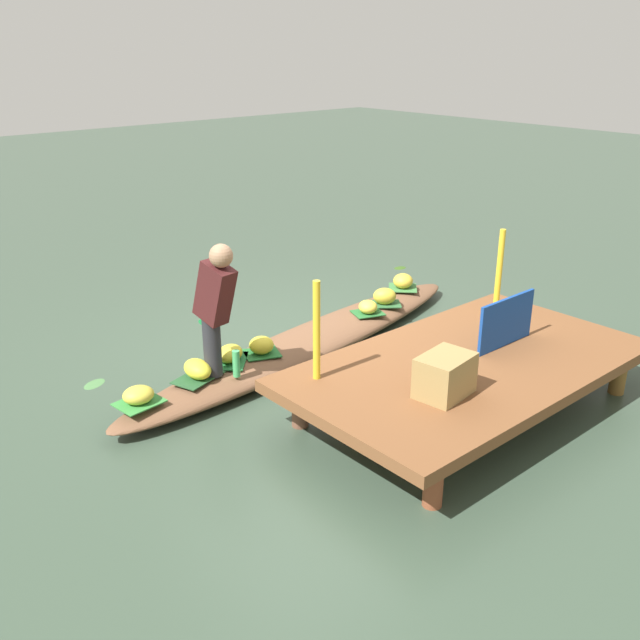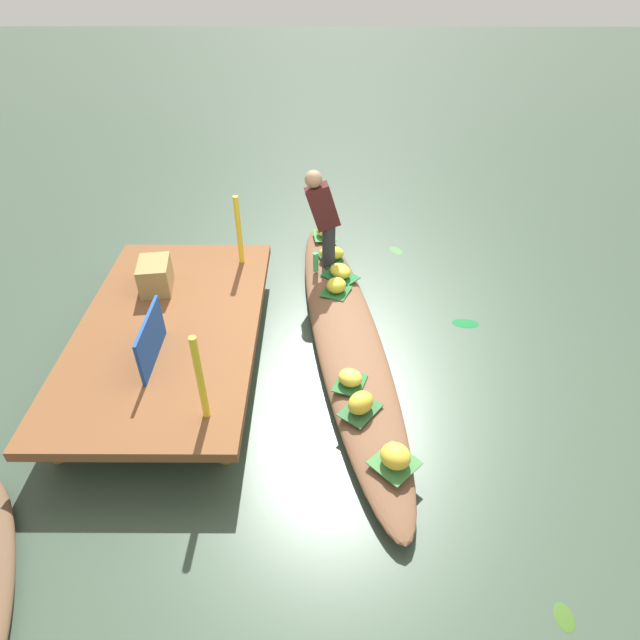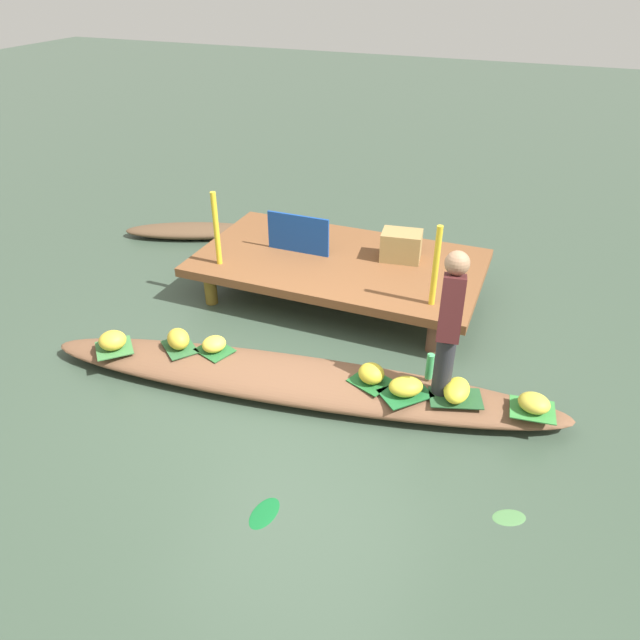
{
  "view_description": "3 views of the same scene",
  "coord_description": "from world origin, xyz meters",
  "views": [
    {
      "loc": [
        4.3,
        5.11,
        3.02
      ],
      "look_at": [
        -0.04,
        0.12,
        0.38
      ],
      "focal_mm": 39.72,
      "sensor_mm": 36.0,
      "label": 1
    },
    {
      "loc": [
        -4.4,
        0.27,
        3.75
      ],
      "look_at": [
        0.03,
        0.29,
        0.3
      ],
      "focal_mm": 29.65,
      "sensor_mm": 36.0,
      "label": 2
    },
    {
      "loc": [
        1.79,
        -3.89,
        3.44
      ],
      "look_at": [
        0.05,
        0.47,
        0.49
      ],
      "focal_mm": 33.21,
      "sensor_mm": 36.0,
      "label": 3
    }
  ],
  "objects": [
    {
      "name": "canal_water",
      "position": [
        0.0,
        0.0,
        0.0
      ],
      "size": [
        40.0,
        40.0,
        0.0
      ],
      "primitive_type": "plane",
      "color": "#374939",
      "rests_on": "ground"
    },
    {
      "name": "dock_platform",
      "position": [
        -0.25,
        1.81,
        0.4
      ],
      "size": [
        3.2,
        1.8,
        0.46
      ],
      "color": "brown",
      "rests_on": "ground"
    },
    {
      "name": "vendor_boat",
      "position": [
        0.0,
        0.0,
        0.11
      ],
      "size": [
        4.89,
        1.39,
        0.22
      ],
      "primitive_type": "ellipsoid",
      "rotation": [
        0.0,
        0.0,
        0.14
      ],
      "color": "brown",
      "rests_on": "ground"
    },
    {
      "name": "moored_boat",
      "position": [
        -2.71,
        2.61,
        0.09
      ],
      "size": [
        1.96,
        1.15,
        0.17
      ],
      "primitive_type": "ellipsoid",
      "rotation": [
        0.0,
        0.0,
        0.38
      ],
      "color": "brown",
      "rests_on": "ground"
    },
    {
      "name": "leaf_mat_0",
      "position": [
        -0.84,
        0.0,
        0.22
      ],
      "size": [
        0.39,
        0.36,
        0.01
      ],
      "primitive_type": "cube",
      "rotation": [
        0.0,
        0.0,
        2.8
      ],
      "color": "#25632E",
      "rests_on": "vendor_boat"
    },
    {
      "name": "banana_bunch_0",
      "position": [
        -0.84,
        0.0,
        0.29
      ],
      "size": [
        0.3,
        0.3,
        0.14
      ],
      "primitive_type": "ellipsoid",
      "rotation": [
        0.0,
        0.0,
        1.0
      ],
      "color": "yellow",
      "rests_on": "vendor_boat"
    },
    {
      "name": "leaf_mat_1",
      "position": [
        1.01,
        0.04,
        0.22
      ],
      "size": [
        0.49,
        0.5,
        0.01
      ],
      "primitive_type": "cube",
      "rotation": [
        0.0,
        0.0,
        0.82
      ],
      "color": "#1D612E",
      "rests_on": "vendor_boat"
    },
    {
      "name": "banana_bunch_1",
      "position": [
        1.01,
        0.04,
        0.3
      ],
      "size": [
        0.37,
        0.34,
        0.15
      ],
      "primitive_type": "ellipsoid",
      "rotation": [
        0.0,
        0.0,
        3.7
      ],
      "color": "gold",
      "rests_on": "vendor_boat"
    },
    {
      "name": "leaf_mat_2",
      "position": [
        2.04,
        0.23,
        0.22
      ],
      "size": [
        0.4,
        0.34,
        0.01
      ],
      "primitive_type": "cube",
      "rotation": [
        0.0,
        0.0,
        0.12
      ],
      "color": "#358439",
      "rests_on": "vendor_boat"
    },
    {
      "name": "banana_bunch_2",
      "position": [
        2.04,
        0.23,
        0.29
      ],
      "size": [
        0.3,
        0.28,
        0.15
      ],
      "primitive_type": "ellipsoid",
      "rotation": [
        0.0,
        0.0,
        6.06
      ],
      "color": "gold",
      "rests_on": "vendor_boat"
    },
    {
      "name": "leaf_mat_3",
      "position": [
        -1.75,
        -0.32,
        0.22
      ],
      "size": [
        0.47,
        0.47,
        0.01
      ],
      "primitive_type": "cube",
      "rotation": [
        0.0,
        0.0,
        2.34
      ],
      "color": "#3C783D",
      "rests_on": "vendor_boat"
    },
    {
      "name": "banana_bunch_3",
      "position": [
        -1.75,
        -0.32,
        0.31
      ],
      "size": [
        0.35,
        0.34,
        0.18
      ],
      "primitive_type": "ellipsoid",
      "rotation": [
        0.0,
        0.0,
        5.4
      ],
      "color": "gold",
      "rests_on": "vendor_boat"
    },
    {
      "name": "leaf_mat_4",
      "position": [
        0.68,
        0.1,
        0.22
      ],
      "size": [
        0.41,
        0.39,
        0.01
      ],
      "primitive_type": "cube",
      "rotation": [
        0.0,
        0.0,
        2.77
      ],
      "color": "#20612A",
      "rests_on": "vendor_boat"
    },
    {
      "name": "banana_bunch_4",
      "position": [
        0.68,
        0.1,
        0.31
      ],
      "size": [
        0.32,
        0.32,
        0.17
      ],
      "primitive_type": "ellipsoid",
      "rotation": [
        0.0,
        0.0,
        2.51
      ],
      "color": "gold",
      "rests_on": "vendor_boat"
    },
    {
      "name": "leaf_mat_5",
      "position": [
        -1.18,
        -0.08,
        0.22
      ],
      "size": [
        0.45,
        0.43,
        0.01
      ],
      "primitive_type": "cube",
      "rotation": [
        0.0,
        0.0,
        2.47
      ],
      "color": "#2D5F33",
      "rests_on": "vendor_boat"
    },
    {
      "name": "banana_bunch_5",
      "position": [
        -1.18,
        -0.08,
        0.32
      ],
      "size": [
        0.33,
        0.32,
        0.19
      ],
      "primitive_type": "ellipsoid",
      "rotation": [
        0.0,
        0.0,
        5.57
      ],
      "color": "gold",
      "rests_on": "vendor_boat"
    },
    {
      "name": "leaf_mat_6",
      "position": [
        1.42,
        0.14,
        0.22
      ],
      "size": [
        0.5,
        0.4,
        0.01
      ],
      "primitive_type": "cube",
      "rotation": [
        0.0,
        0.0,
        0.31
      ],
      "color": "#234F2A",
      "rests_on": "vendor_boat"
    },
    {
      "name": "banana_bunch_6",
      "position": [
        1.42,
        0.14,
        0.31
      ],
      "size": [
        0.22,
        0.32,
        0.17
      ],
      "primitive_type": "ellipsoid",
      "rotation": [
        0.0,
        0.0,
        4.68
      ],
      "color": "yellow",
      "rests_on": "vendor_boat"
    },
    {
      "name": "vendor_person",
      "position": [
        1.27,
        0.25,
        0.92
      ],
      "size": [
        0.24,
        0.44,
        1.24
      ],
      "color": "#28282D",
      "rests_on": "vendor_boat"
    },
    {
      "name": "water_bottle",
      "position": [
        1.14,
        0.34,
        0.34
      ],
      "size": [
        0.07,
        0.07,
        0.25
      ],
      "primitive_type": "cylinder",
      "color": "#44B463",
      "rests_on": "vendor_boat"
    },
    {
      "name": "market_banner",
      "position": [
        -0.75,
        1.81,
        0.69
      ],
      "size": [
        0.75,
        0.03,
        0.45
      ],
      "primitive_type": "cube",
      "rotation": [
        0.0,
        0.0,
        -0.0
      ],
      "color": "navy",
      "rests_on": "dock_platform"
    },
    {
      "name": "railing_post_west",
      "position": [
        -1.45,
        1.21,
        0.88
      ],
      "size": [
        0.06,
        0.06,
        0.83
      ],
      "primitive_type": "cylinder",
      "color": "gold",
      "rests_on": "dock_platform"
    },
    {
      "name": "railing_post_east",
      "position": [
        0.95,
        1.21,
        0.88
      ],
      "size": [
        0.06,
        0.06,
        0.83
      ],
      "primitive_type": "cylinder",
      "color": "gold",
      "rests_on": "dock_platform"
    },
    {
      "name": "produce_crate",
      "position": [
        0.39,
        2.07,
        0.63
      ],
      "size": [
        0.48,
        0.38,
        0.33
      ],
      "primitive_type": "cube",
      "rotation": [
        0.0,
        0.0,
        0.14
      ],
      "color": "#987C47",
      "rests_on": "dock_platform"
    },
    {
      "name": "drifting_plant_1",
      "position": [
        2.0,
        -0.77,
        0.0
      ],
      "size": [
        0.29,
        0.25,
        0.01
      ],
      "primitive_type": "ellipsoid",
      "rotation": [
        0.0,
        0.0,
        0.48
      ],
      "color": "#477741",
      "rests_on": "ground"
    },
    {
      "name": "drifting_plant_2",
      "position": [
        0.36,
        -1.38,
        0.0
      ],
      "size": [
        0.21,
        0.33,
        0.01
      ],
      "primitive_type": "ellipsoid",
      "rotation": [
        0.0,
        0.0,
        1.46
      ],
      "color": "#116029",
      "rests_on": "ground"
    }
  ]
}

